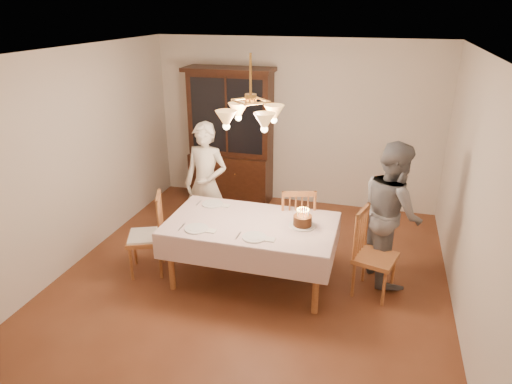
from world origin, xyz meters
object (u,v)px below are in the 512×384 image
(china_hutch, at_px, (231,139))
(chair_far_side, at_px, (296,227))
(dining_table, at_px, (251,228))
(elderly_woman, at_px, (206,184))
(birthday_cake, at_px, (303,221))

(china_hutch, height_order, chair_far_side, china_hutch)
(dining_table, bearing_deg, elderly_woman, 137.04)
(dining_table, xyz_separation_m, chair_far_side, (0.40, 0.64, -0.24))
(elderly_woman, bearing_deg, birthday_cake, -21.02)
(china_hutch, height_order, elderly_woman, china_hutch)
(chair_far_side, distance_m, elderly_woman, 1.32)
(elderly_woman, relative_size, birthday_cake, 5.54)
(dining_table, height_order, chair_far_side, chair_far_side)
(elderly_woman, distance_m, birthday_cake, 1.60)
(china_hutch, relative_size, chair_far_side, 2.16)
(dining_table, relative_size, elderly_woman, 1.14)
(china_hutch, distance_m, chair_far_side, 2.22)
(dining_table, bearing_deg, chair_far_side, 57.80)
(birthday_cake, bearing_deg, china_hutch, 125.65)
(chair_far_side, distance_m, birthday_cake, 0.70)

